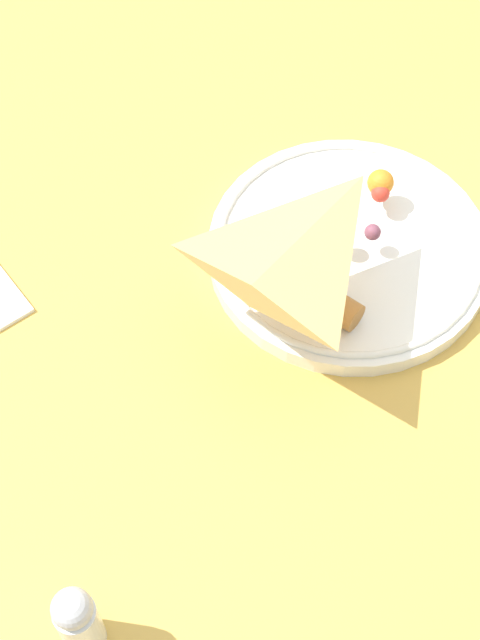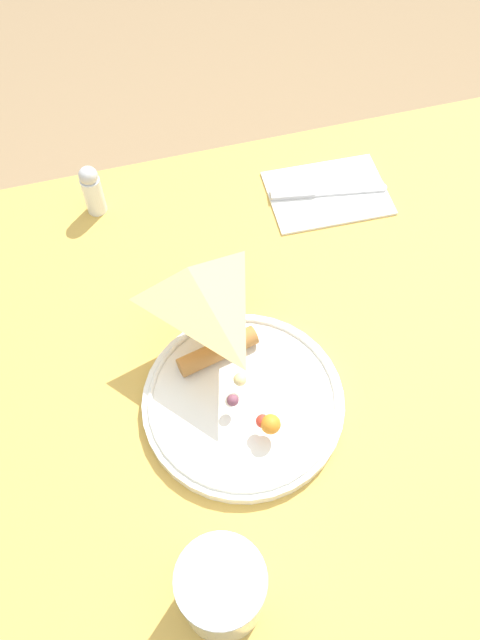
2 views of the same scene
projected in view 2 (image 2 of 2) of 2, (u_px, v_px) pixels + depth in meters
ground_plane at (294, 521)px, 1.39m from camera, size 6.00×6.00×0.00m
dining_table at (327, 408)px, 0.87m from camera, size 0.92×0.84×0.73m
plate_pizza at (243, 399)px, 0.73m from camera, size 0.24×0.24×0.05m
milk_glass at (222, 590)px, 0.59m from camera, size 0.08×0.08×0.11m
napkin_folded at (327, 193)px, 0.93m from camera, size 0.18×0.13×0.00m
butter_knife at (322, 191)px, 0.92m from camera, size 0.18×0.05×0.01m
salt_shaker at (92, 190)px, 0.88m from camera, size 0.03×0.03×0.08m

